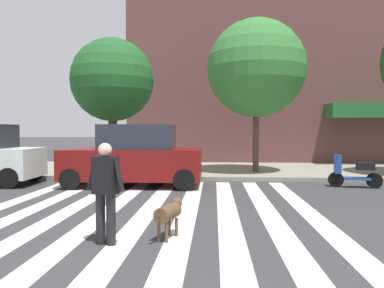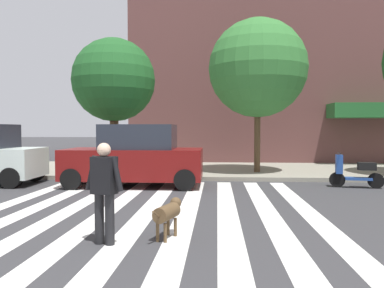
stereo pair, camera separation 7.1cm
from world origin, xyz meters
The scene contains 9 objects.
ground_plane centered at (0.00, 6.73, 0.00)m, with size 160.00×160.00×0.00m, color #353538.
sidewalk_far centered at (0.00, 16.46, 0.07)m, with size 80.00×6.00×0.15m, color gray.
crosswalk_stripes centered at (-0.82, 6.73, 0.00)m, with size 7.65×12.86×0.01m.
parked_car_behind_first centered at (-1.93, 12.17, 0.95)m, with size 4.46×2.07×2.01m.
parked_scooter centered at (5.14, 12.24, 0.48)m, with size 1.63×0.56×1.11m.
street_tree_nearest centered at (-3.25, 14.44, 3.74)m, with size 3.20×3.20×5.20m.
street_tree_middle centered at (2.33, 15.18, 4.26)m, with size 3.88×3.88×6.06m.
pedestrian_dog_walker centered at (-1.07, 5.91, 0.93)m, with size 0.70×0.35×1.64m.
dog_on_leash centered at (-0.09, 6.32, 0.44)m, with size 0.45×0.95×0.65m.
Camera 1 is at (0.67, -0.04, 1.86)m, focal length 35.49 mm.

